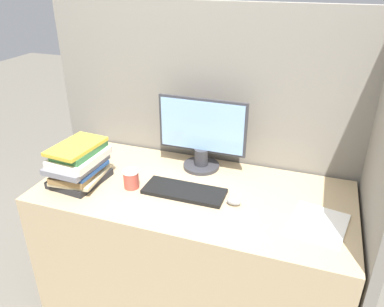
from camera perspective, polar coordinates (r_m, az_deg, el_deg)
cubicle_panel_rear at (r=2.26m, az=3.57°, el=0.77°), size 2.01×0.04×1.66m
cubicle_panel_right at (r=1.89m, az=25.67°, el=-7.79°), size 0.04×0.81×1.66m
desk at (r=2.18m, az=0.13°, el=-14.33°), size 1.61×0.75×0.78m
monitor at (r=2.07m, az=1.49°, el=2.59°), size 0.50×0.21×0.41m
keyboard at (r=1.92m, az=-1.18°, el=-5.78°), size 0.42×0.16×0.02m
mouse at (r=1.83m, az=6.39°, el=-7.32°), size 0.07×0.04×0.03m
coffee_cup at (r=1.97m, az=-9.25°, el=-3.87°), size 0.08×0.08×0.10m
book_stack at (r=2.05m, az=-16.87°, el=-1.62°), size 0.27×0.32×0.22m
paper_pile at (r=1.80m, az=18.69°, el=-9.98°), size 0.28×0.29×0.01m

